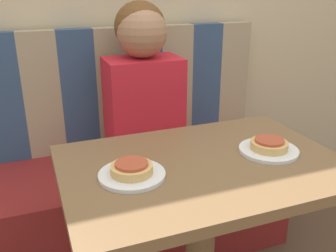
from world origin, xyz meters
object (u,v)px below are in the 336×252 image
at_px(plate_left, 132,175).
at_px(plate_right, 269,150).
at_px(person, 143,82).
at_px(pizza_left, 132,168).
at_px(pizza_right, 269,144).

relative_size(plate_left, plate_right, 1.00).
xyz_separation_m(person, pizza_left, (-0.24, -0.64, -0.08)).
bearing_deg(pizza_right, plate_right, -90.00).
bearing_deg(plate_right, plate_left, 180.00).
xyz_separation_m(plate_left, pizza_right, (0.47, 0.00, 0.02)).
height_order(person, plate_left, person).
bearing_deg(plate_right, pizza_left, 180.00).
bearing_deg(pizza_left, person, 69.55).
xyz_separation_m(plate_left, pizza_left, (0.00, 0.00, 0.02)).
height_order(plate_left, pizza_left, pizza_left).
bearing_deg(plate_left, plate_right, 0.00).
bearing_deg(plate_right, pizza_right, 90.00).
bearing_deg(person, plate_left, -110.45).
distance_m(pizza_left, pizza_right, 0.47).
height_order(plate_right, pizza_right, pizza_right).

